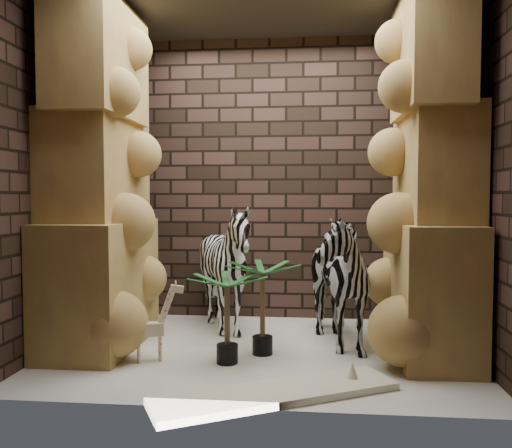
# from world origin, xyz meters

# --- Properties ---
(floor) EXTENTS (3.50, 3.50, 0.00)m
(floor) POSITION_xyz_m (0.00, 0.00, 0.00)
(floor) COLOR #F2F0CB
(floor) RESTS_ON ground
(wall_back) EXTENTS (3.50, 0.00, 3.50)m
(wall_back) POSITION_xyz_m (0.00, 1.25, 1.50)
(wall_back) COLOR black
(wall_back) RESTS_ON ground
(wall_front) EXTENTS (3.50, 0.00, 3.50)m
(wall_front) POSITION_xyz_m (0.00, -1.25, 1.50)
(wall_front) COLOR black
(wall_front) RESTS_ON ground
(wall_left) EXTENTS (0.00, 3.00, 3.00)m
(wall_left) POSITION_xyz_m (-1.75, 0.00, 1.50)
(wall_left) COLOR black
(wall_left) RESTS_ON ground
(wall_right) EXTENTS (0.00, 3.00, 3.00)m
(wall_right) POSITION_xyz_m (1.75, 0.00, 1.50)
(wall_right) COLOR black
(wall_right) RESTS_ON ground
(rock_pillar_left) EXTENTS (0.68, 1.30, 3.00)m
(rock_pillar_left) POSITION_xyz_m (-1.40, 0.00, 1.50)
(rock_pillar_left) COLOR tan
(rock_pillar_left) RESTS_ON floor
(rock_pillar_right) EXTENTS (0.58, 1.25, 3.00)m
(rock_pillar_right) POSITION_xyz_m (1.42, 0.00, 1.50)
(rock_pillar_right) COLOR tan
(rock_pillar_right) RESTS_ON floor
(zebra_right) EXTENTS (0.94, 1.29, 1.37)m
(zebra_right) POSITION_xyz_m (0.59, 0.25, 0.68)
(zebra_right) COLOR white
(zebra_right) RESTS_ON floor
(zebra_left) EXTENTS (1.34, 1.49, 1.11)m
(zebra_left) POSITION_xyz_m (-0.36, 0.57, 0.56)
(zebra_left) COLOR white
(zebra_left) RESTS_ON floor
(giraffe_toy) EXTENTS (0.35, 0.22, 0.66)m
(giraffe_toy) POSITION_xyz_m (-0.84, -0.38, 0.33)
(giraffe_toy) COLOR beige
(giraffe_toy) RESTS_ON floor
(palm_front) EXTENTS (0.36, 0.36, 0.78)m
(palm_front) POSITION_xyz_m (0.04, -0.10, 0.39)
(palm_front) COLOR #134313
(palm_front) RESTS_ON floor
(palm_back) EXTENTS (0.36, 0.36, 0.72)m
(palm_back) POSITION_xyz_m (-0.21, -0.36, 0.36)
(palm_back) COLOR #134313
(palm_back) RESTS_ON floor
(surfboard) EXTENTS (1.66, 1.14, 0.05)m
(surfboard) POSITION_xyz_m (0.21, -1.03, 0.03)
(surfboard) COLOR #F3EDCA
(surfboard) RESTS_ON floor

